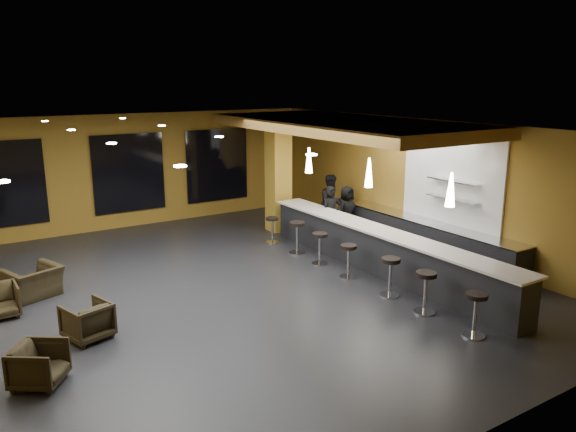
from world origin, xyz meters
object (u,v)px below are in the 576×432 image
staff_a (331,215)px  bar_stool_3 (348,257)px  prep_counter (424,238)px  bar_stool_6 (272,227)px  armchair_d (33,282)px  pendant_0 (451,190)px  armchair_b (87,321)px  bar_stool_2 (390,272)px  pendant_2 (309,160)px  armchair_a (39,365)px  bar_stool_0 (476,309)px  pendant_1 (369,173)px  bar_stool_1 (426,287)px  bar_stool_4 (320,244)px  bar_counter (380,252)px  column (278,174)px  staff_c (346,211)px  bar_stool_5 (297,233)px  staff_b (332,204)px

staff_a → bar_stool_3: size_ratio=2.06×
prep_counter → bar_stool_6: bearing=133.8°
armchair_d → pendant_0: bearing=126.3°
armchair_b → bar_stool_2: bar_stool_2 is taller
pendant_2 → bar_stool_2: (-0.84, -4.26, -1.81)m
armchair_a → bar_stool_0: bearing=-74.1°
pendant_1 → armchair_a: size_ratio=0.97×
prep_counter → armchair_d: 9.53m
bar_stool_1 → bar_stool_4: size_ratio=1.06×
prep_counter → pendant_1: size_ratio=8.57×
bar_counter → bar_stool_6: 3.61m
armchair_a → bar_stool_1: bar_stool_1 is taller
bar_counter → pendant_0: pendant_0 is taller
armchair_b → armchair_a: bearing=33.5°
column → bar_stool_2: column is taller
staff_c → prep_counter: bearing=-91.5°
prep_counter → bar_stool_5: bearing=147.5°
prep_counter → staff_c: bearing=105.2°
bar_counter → armchair_a: size_ratio=11.12×
column → bar_stool_1: column is taller
pendant_2 → armchair_d: bearing=-178.4°
pendant_1 → staff_b: bearing=68.4°
pendant_2 → armchair_d: pendant_2 is taller
bar_counter → staff_c: (1.33, 2.96, 0.25)m
armchair_d → bar_stool_1: bar_stool_1 is taller
staff_b → bar_stool_5: bearing=-145.6°
bar_counter → pendant_0: 2.72m
armchair_d → bar_stool_3: (6.38, -2.68, 0.18)m
armchair_a → bar_stool_2: bearing=-56.0°
bar_stool_1 → armchair_d: bearing=141.3°
prep_counter → staff_b: 3.13m
bar_counter → pendant_2: (0.00, 3.00, 1.85)m
column → bar_stool_3: bearing=-101.0°
armchair_b → bar_stool_6: bar_stool_6 is taller
prep_counter → staff_b: staff_b is taller
bar_stool_5 → armchair_a: bearing=-154.1°
column → armchair_a: 9.72m
prep_counter → pendant_0: 3.73m
prep_counter → armchair_a: (-9.77, -1.56, -0.10)m
bar_counter → bar_stool_6: bar_counter is taller
bar_stool_2 → bar_stool_6: bar_stool_2 is taller
staff_a → bar_stool_6: 1.69m
staff_c → armchair_d: bearing=164.4°
prep_counter → armchair_a: prep_counter is taller
pendant_0 → staff_a: (0.50, 4.59, -1.54)m
bar_stool_2 → bar_counter: bearing=56.2°
bar_stool_0 → column: bearing=83.7°
staff_c → armchair_b: 8.58m
pendant_2 → armchair_d: 7.52m
staff_b → armchair_d: (-8.43, -0.69, -0.55)m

